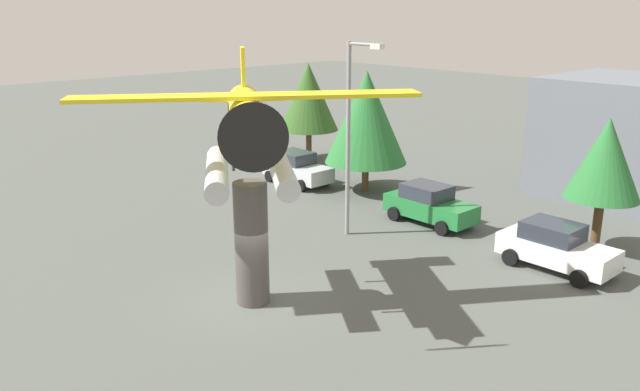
# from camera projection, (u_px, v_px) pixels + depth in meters

# --- Properties ---
(ground_plane) EXTENTS (140.00, 140.00, 0.00)m
(ground_plane) POSITION_uv_depth(u_px,v_px,m) (253.00, 301.00, 21.33)
(ground_plane) COLOR #515651
(display_pedestal) EXTENTS (1.10, 1.10, 4.10)m
(display_pedestal) POSITION_uv_depth(u_px,v_px,m) (252.00, 244.00, 20.75)
(display_pedestal) COLOR #4C4742
(display_pedestal) RESTS_ON ground
(floatplane_monument) EXTENTS (7.08, 9.25, 4.00)m
(floatplane_monument) POSITION_uv_depth(u_px,v_px,m) (248.00, 131.00, 19.57)
(floatplane_monument) COLOR silver
(floatplane_monument) RESTS_ON display_pedestal
(car_near_silver) EXTENTS (4.20, 2.02, 1.76)m
(car_near_silver) POSITION_uv_depth(u_px,v_px,m) (297.00, 168.00, 35.30)
(car_near_silver) COLOR silver
(car_near_silver) RESTS_ON ground
(car_mid_green) EXTENTS (4.20, 2.02, 1.76)m
(car_mid_green) POSITION_uv_depth(u_px,v_px,m) (429.00, 204.00, 28.82)
(car_mid_green) COLOR #237A38
(car_mid_green) RESTS_ON ground
(car_far_white) EXTENTS (4.20, 2.02, 1.76)m
(car_far_white) POSITION_uv_depth(u_px,v_px,m) (556.00, 247.00, 23.73)
(car_far_white) COLOR white
(car_far_white) RESTS_ON ground
(streetlight_primary) EXTENTS (1.84, 0.28, 8.11)m
(streetlight_primary) POSITION_uv_depth(u_px,v_px,m) (352.00, 127.00, 26.18)
(streetlight_primary) COLOR gray
(streetlight_primary) RESTS_ON ground
(tree_west) EXTENTS (3.70, 3.70, 6.09)m
(tree_west) POSITION_uv_depth(u_px,v_px,m) (309.00, 97.00, 39.79)
(tree_west) COLOR brown
(tree_west) RESTS_ON ground
(tree_east) EXTENTS (4.28, 4.28, 6.31)m
(tree_east) POSITION_uv_depth(u_px,v_px,m) (366.00, 117.00, 33.02)
(tree_east) COLOR brown
(tree_east) RESTS_ON ground
(tree_center_back) EXTENTS (2.86, 2.86, 5.39)m
(tree_center_back) POSITION_uv_depth(u_px,v_px,m) (606.00, 159.00, 24.68)
(tree_center_back) COLOR brown
(tree_center_back) RESTS_ON ground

